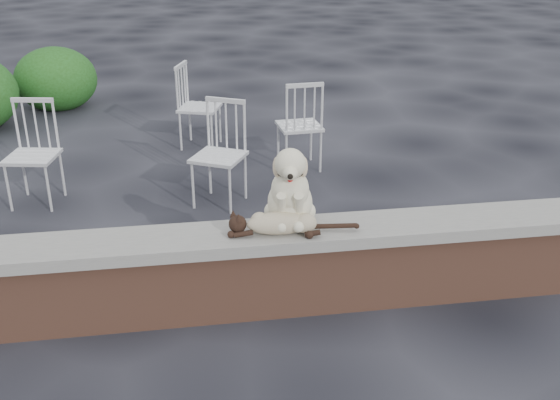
{
  "coord_description": "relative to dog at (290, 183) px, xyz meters",
  "views": [
    {
      "loc": [
        0.25,
        -3.67,
        2.44
      ],
      "look_at": [
        0.85,
        0.2,
        0.7
      ],
      "focal_mm": 41.42,
      "sensor_mm": 36.0,
      "label": 1
    }
  ],
  "objects": [
    {
      "name": "ground",
      "position": [
        -0.9,
        -0.1,
        -0.86
      ],
      "size": [
        60.0,
        60.0,
        0.0
      ],
      "primitive_type": "plane",
      "color": "black",
      "rests_on": "ground"
    },
    {
      "name": "brick_wall",
      "position": [
        -0.9,
        -0.1,
        -0.61
      ],
      "size": [
        6.0,
        0.3,
        0.5
      ],
      "primitive_type": "cube",
      "color": "brown",
      "rests_on": "ground"
    },
    {
      "name": "capstone",
      "position": [
        -0.9,
        -0.1,
        -0.32
      ],
      "size": [
        6.2,
        0.4,
        0.08
      ],
      "primitive_type": "cube",
      "color": "slate",
      "rests_on": "brick_wall"
    },
    {
      "name": "dog",
      "position": [
        0.0,
        0.0,
        0.0
      ],
      "size": [
        0.44,
        0.54,
        0.56
      ],
      "primitive_type": null,
      "rotation": [
        0.0,
        0.0,
        -0.17
      ],
      "color": "beige",
      "rests_on": "capstone"
    },
    {
      "name": "cat",
      "position": [
        -0.08,
        -0.15,
        -0.2
      ],
      "size": [
        1.01,
        0.4,
        0.17
      ],
      "primitive_type": null,
      "rotation": [
        0.0,
        0.0,
        -0.17
      ],
      "color": "tan",
      "rests_on": "capstone"
    },
    {
      "name": "chair_d",
      "position": [
        -0.36,
        1.68,
        -0.39
      ],
      "size": [
        0.76,
        0.76,
        0.94
      ],
      "primitive_type": null,
      "rotation": [
        0.0,
        0.0,
        -0.49
      ],
      "color": "silver",
      "rests_on": "ground"
    },
    {
      "name": "chair_b",
      "position": [
        -2.01,
        1.94,
        -0.39
      ],
      "size": [
        0.65,
        0.65,
        0.94
      ],
      "primitive_type": null,
      "rotation": [
        0.0,
        0.0,
        -0.19
      ],
      "color": "silver",
      "rests_on": "ground"
    },
    {
      "name": "chair_e",
      "position": [
        -0.46,
        3.31,
        -0.39
      ],
      "size": [
        0.71,
        0.71,
        0.94
      ],
      "primitive_type": null,
      "rotation": [
        0.0,
        0.0,
        1.25
      ],
      "color": "silver",
      "rests_on": "ground"
    },
    {
      "name": "chair_c",
      "position": [
        0.52,
        2.47,
        -0.39
      ],
      "size": [
        0.6,
        0.6,
        0.94
      ],
      "primitive_type": null,
      "rotation": [
        0.0,
        0.0,
        3.22
      ],
      "color": "silver",
      "rests_on": "ground"
    }
  ]
}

